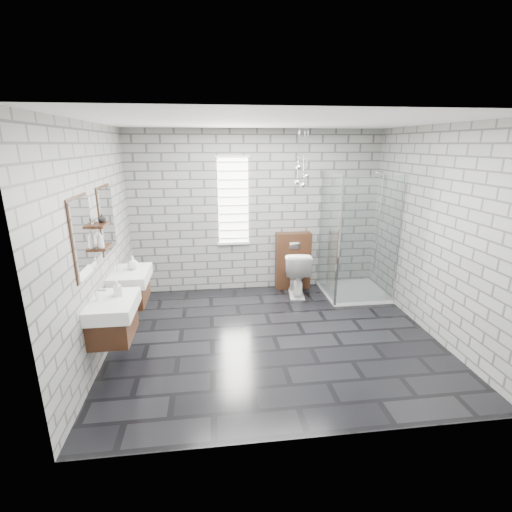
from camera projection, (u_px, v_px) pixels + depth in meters
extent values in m
cube|color=black|center=(274.00, 337.00, 4.94)|extent=(4.20, 3.60, 0.02)
cube|color=white|center=(277.00, 121.00, 4.15)|extent=(4.20, 3.60, 0.02)
cube|color=gray|center=(257.00, 212.00, 6.27)|extent=(4.20, 0.02, 2.70)
cube|color=gray|center=(317.00, 295.00, 2.83)|extent=(4.20, 0.02, 2.70)
cube|color=gray|center=(96.00, 244.00, 4.30)|extent=(0.02, 3.60, 2.70)
cube|color=gray|center=(436.00, 233.00, 4.80)|extent=(0.02, 3.60, 2.70)
cube|color=#402313|center=(113.00, 325.00, 4.08)|extent=(0.42, 0.62, 0.30)
cube|color=silver|center=(132.00, 321.00, 4.10)|extent=(0.02, 0.35, 0.01)
cube|color=white|center=(113.00, 306.00, 4.02)|extent=(0.47, 0.70, 0.15)
cylinder|color=silver|center=(97.00, 295.00, 3.96)|extent=(0.04, 0.04, 0.12)
cylinder|color=silver|center=(101.00, 291.00, 3.95)|extent=(0.10, 0.02, 0.02)
cube|color=white|center=(83.00, 237.00, 3.77)|extent=(0.03, 0.55, 0.80)
cube|color=#402313|center=(82.00, 237.00, 3.77)|extent=(0.01, 0.59, 0.84)
cube|color=#402313|center=(130.00, 292.00, 4.98)|extent=(0.42, 0.62, 0.30)
cube|color=silver|center=(146.00, 289.00, 5.00)|extent=(0.02, 0.35, 0.01)
cube|color=white|center=(131.00, 276.00, 4.92)|extent=(0.47, 0.70, 0.15)
cylinder|color=silver|center=(118.00, 267.00, 4.86)|extent=(0.04, 0.04, 0.12)
cylinder|color=silver|center=(121.00, 263.00, 4.85)|extent=(0.10, 0.02, 0.02)
cube|color=white|center=(107.00, 219.00, 4.67)|extent=(0.03, 0.55, 0.80)
cube|color=#402313|center=(106.00, 219.00, 4.67)|extent=(0.01, 0.59, 0.84)
cube|color=#402313|center=(103.00, 247.00, 4.27)|extent=(0.14, 0.30, 0.03)
cube|color=#402313|center=(100.00, 225.00, 4.19)|extent=(0.14, 0.30, 0.03)
cube|color=white|center=(233.00, 201.00, 6.14)|extent=(0.50, 0.02, 1.40)
cube|color=silver|center=(232.00, 156.00, 5.92)|extent=(0.56, 0.04, 0.04)
cube|color=silver|center=(234.00, 243.00, 6.33)|extent=(0.56, 0.04, 0.04)
cube|color=silver|center=(234.00, 238.00, 6.30)|extent=(0.48, 0.01, 0.02)
cube|color=silver|center=(234.00, 230.00, 6.26)|extent=(0.48, 0.01, 0.02)
cube|color=silver|center=(234.00, 222.00, 6.22)|extent=(0.48, 0.01, 0.02)
cube|color=silver|center=(233.00, 214.00, 6.18)|extent=(0.48, 0.01, 0.02)
cube|color=silver|center=(233.00, 206.00, 6.14)|extent=(0.48, 0.01, 0.02)
cube|color=silver|center=(233.00, 197.00, 6.10)|extent=(0.48, 0.01, 0.02)
cube|color=silver|center=(233.00, 188.00, 6.06)|extent=(0.48, 0.01, 0.02)
cube|color=silver|center=(233.00, 180.00, 6.02)|extent=(0.48, 0.01, 0.02)
cube|color=silver|center=(233.00, 171.00, 5.98)|extent=(0.48, 0.01, 0.03)
cube|color=silver|center=(233.00, 162.00, 5.94)|extent=(0.48, 0.01, 0.03)
cube|color=#402313|center=(293.00, 261.00, 6.48)|extent=(0.60, 0.20, 1.00)
cube|color=silver|center=(295.00, 246.00, 6.30)|extent=(0.18, 0.01, 0.12)
cube|color=white|center=(353.00, 292.00, 6.36)|extent=(1.00, 1.00, 0.06)
cube|color=silver|center=(370.00, 243.00, 5.60)|extent=(1.00, 0.01, 2.00)
cube|color=silver|center=(329.00, 236.00, 6.01)|extent=(0.01, 1.00, 2.00)
cube|color=silver|center=(339.00, 244.00, 5.54)|extent=(0.03, 0.03, 2.00)
cube|color=silver|center=(400.00, 242.00, 5.66)|extent=(0.03, 0.03, 2.00)
cylinder|color=silver|center=(378.00, 227.00, 6.29)|extent=(0.02, 0.02, 1.80)
cylinder|color=silver|center=(379.00, 172.00, 6.01)|extent=(0.14, 0.14, 0.02)
sphere|color=silver|center=(298.00, 167.00, 5.63)|extent=(0.09, 0.09, 0.09)
cylinder|color=silver|center=(299.00, 146.00, 5.54)|extent=(0.01, 0.01, 0.54)
sphere|color=silver|center=(303.00, 185.00, 5.77)|extent=(0.09, 0.09, 0.09)
cylinder|color=silver|center=(304.00, 155.00, 5.64)|extent=(0.01, 0.01, 0.81)
sphere|color=silver|center=(299.00, 166.00, 5.77)|extent=(0.09, 0.09, 0.09)
cylinder|color=silver|center=(299.00, 146.00, 5.68)|extent=(0.01, 0.01, 0.53)
sphere|color=silver|center=(297.00, 182.00, 5.80)|extent=(0.09, 0.09, 0.09)
cylinder|color=silver|center=(298.00, 154.00, 5.68)|extent=(0.01, 0.01, 0.77)
sphere|color=silver|center=(306.00, 176.00, 5.82)|extent=(0.09, 0.09, 0.09)
cylinder|color=silver|center=(307.00, 151.00, 5.71)|extent=(0.01, 0.01, 0.68)
imported|color=white|center=(296.00, 272.00, 6.26)|extent=(0.52, 0.80, 0.76)
imported|color=#B2B2B2|center=(117.00, 288.00, 4.07)|extent=(0.10, 0.10, 0.18)
imported|color=#B2B2B2|center=(133.00, 263.00, 4.94)|extent=(0.17, 0.17, 0.18)
imported|color=#B2B2B2|center=(100.00, 239.00, 4.14)|extent=(0.10, 0.10, 0.20)
imported|color=#B2B2B2|center=(102.00, 218.00, 4.24)|extent=(0.10, 0.10, 0.10)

